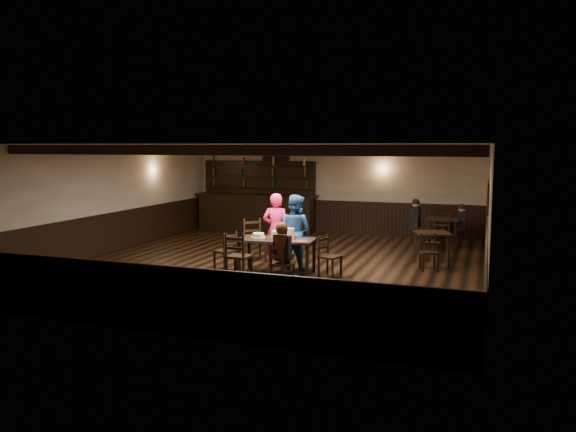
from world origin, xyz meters
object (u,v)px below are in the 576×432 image
(chair_near_left, at_px, (237,253))
(bar_counter, at_px, (257,207))
(cake, at_px, (258,235))
(dining_table, at_px, (277,242))
(man_blue, at_px, (295,232))
(chair_near_right, at_px, (280,261))
(woman_pink, at_px, (276,230))

(chair_near_left, xyz_separation_m, bar_counter, (-2.27, 6.42, 0.17))
(cake, bearing_deg, bar_counter, 113.11)
(dining_table, distance_m, cake, 0.44)
(dining_table, bearing_deg, man_blue, 73.02)
(chair_near_right, distance_m, woman_pink, 1.70)
(dining_table, xyz_separation_m, woman_pink, (-0.28, 0.69, 0.15))
(dining_table, distance_m, woman_pink, 0.76)
(chair_near_left, distance_m, bar_counter, 6.81)
(chair_near_right, xyz_separation_m, cake, (-0.80, 0.84, 0.33))
(bar_counter, bearing_deg, woman_pink, -62.75)
(chair_near_left, bearing_deg, cake, 81.85)
(cake, bearing_deg, woman_pink, 78.51)
(cake, bearing_deg, dining_table, -0.39)
(chair_near_left, distance_m, woman_pink, 1.55)
(chair_near_right, distance_m, man_blue, 1.50)
(man_blue, bearing_deg, chair_near_left, 78.32)
(dining_table, height_order, cake, cake)
(chair_near_left, distance_m, chair_near_right, 0.92)
(chair_near_left, height_order, man_blue, man_blue)
(chair_near_right, height_order, bar_counter, bar_counter)
(man_blue, distance_m, cake, 0.86)
(dining_table, distance_m, man_blue, 0.65)
(woman_pink, bearing_deg, man_blue, 162.28)
(dining_table, xyz_separation_m, bar_counter, (-2.81, 5.61, 0.05))
(chair_near_left, relative_size, cake, 3.17)
(chair_near_right, bearing_deg, dining_table, 114.23)
(chair_near_left, xyz_separation_m, man_blue, (0.73, 1.42, 0.26))
(chair_near_right, height_order, woman_pink, woman_pink)
(woman_pink, height_order, cake, woman_pink)
(dining_table, bearing_deg, woman_pink, 112.34)
(chair_near_left, bearing_deg, dining_table, 56.39)
(woman_pink, bearing_deg, chair_near_left, 72.41)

